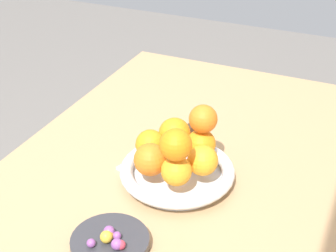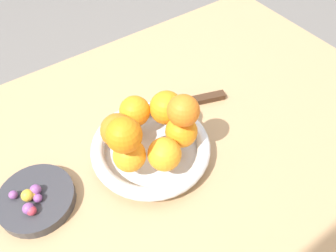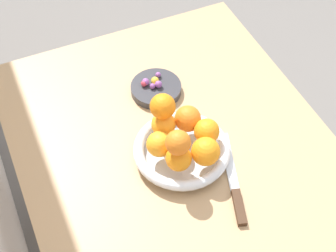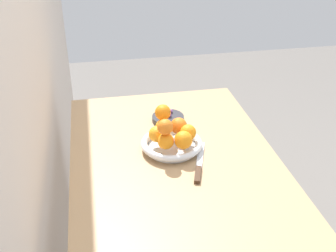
{
  "view_description": "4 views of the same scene",
  "coord_description": "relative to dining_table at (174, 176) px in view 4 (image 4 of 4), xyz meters",
  "views": [
    {
      "loc": [
        0.83,
        0.33,
        1.37
      ],
      "look_at": [
        0.04,
        -0.02,
        0.86
      ],
      "focal_mm": 55.0,
      "sensor_mm": 36.0,
      "label": 1
    },
    {
      "loc": [
        0.24,
        0.33,
        1.28
      ],
      "look_at": [
        0.02,
        0.01,
        0.82
      ],
      "focal_mm": 35.0,
      "sensor_mm": 36.0,
      "label": 2
    },
    {
      "loc": [
        -0.62,
        0.33,
        1.75
      ],
      "look_at": [
        0.05,
        0.03,
        0.87
      ],
      "focal_mm": 55.0,
      "sensor_mm": 36.0,
      "label": 3
    },
    {
      "loc": [
        -1.27,
        0.26,
        1.61
      ],
      "look_at": [
        0.07,
        0.01,
        0.83
      ],
      "focal_mm": 45.0,
      "sensor_mm": 36.0,
      "label": 4
    }
  ],
  "objects": [
    {
      "name": "orange_3",
      "position": [
        -0.01,
        -0.03,
        0.16
      ],
      "size": [
        0.07,
        0.07,
        0.07
      ],
      "primitive_type": "sphere",
      "color": "orange",
      "rests_on": "fruit_bowl"
    },
    {
      "name": "orange_7",
      "position": [
        0.0,
        0.03,
        0.22
      ],
      "size": [
        0.06,
        0.06,
        0.06
      ],
      "primitive_type": "sphere",
      "color": "orange",
      "rests_on": "orange_2"
    },
    {
      "name": "orange_0",
      "position": [
        0.11,
        0.02,
        0.16
      ],
      "size": [
        0.06,
        0.06,
        0.06
      ],
      "primitive_type": "sphere",
      "color": "orange",
      "rests_on": "fruit_bowl"
    },
    {
      "name": "orange_5",
      "position": [
        0.1,
        -0.04,
        0.16
      ],
      "size": [
        0.06,
        0.06,
        0.06
      ],
      "primitive_type": "sphere",
      "color": "orange",
      "rests_on": "fruit_bowl"
    },
    {
      "name": "orange_1",
      "position": [
        0.05,
        0.06,
        0.16
      ],
      "size": [
        0.06,
        0.06,
        0.06
      ],
      "primitive_type": "sphere",
      "color": "orange",
      "rests_on": "fruit_bowl"
    },
    {
      "name": "candy_ball_3",
      "position": [
        0.27,
        -0.03,
        0.12
      ],
      "size": [
        0.01,
        0.01,
        0.01
      ],
      "primitive_type": "sphere",
      "color": "gold",
      "rests_on": "candy_dish"
    },
    {
      "name": "knife",
      "position": [
        -0.08,
        -0.08,
        0.09
      ],
      "size": [
        0.25,
        0.1,
        0.01
      ],
      "color": "#3F2819",
      "rests_on": "dining_table"
    },
    {
      "name": "fruit_bowl",
      "position": [
        0.05,
        -0.0,
        0.11
      ],
      "size": [
        0.23,
        0.23,
        0.04
      ],
      "color": "silver",
      "rests_on": "dining_table"
    },
    {
      "name": "orange_2",
      "position": [
        -0.0,
        0.03,
        0.16
      ],
      "size": [
        0.06,
        0.06,
        0.06
      ],
      "primitive_type": "sphere",
      "color": "orange",
      "rests_on": "fruit_bowl"
    },
    {
      "name": "candy_ball_4",
      "position": [
        0.29,
        -0.0,
        0.12
      ],
      "size": [
        0.02,
        0.02,
        0.02
      ],
      "primitive_type": "sphere",
      "color": "#C6384C",
      "rests_on": "candy_dish"
    },
    {
      "name": "candy_dish",
      "position": [
        0.27,
        -0.03,
        0.1
      ],
      "size": [
        0.14,
        0.14,
        0.02
      ],
      "primitive_type": "cylinder",
      "color": "#333338",
      "rests_on": "dining_table"
    },
    {
      "name": "candy_ball_2",
      "position": [
        0.27,
        -0.03,
        0.12
      ],
      "size": [
        0.02,
        0.02,
        0.02
      ],
      "primitive_type": "sphere",
      "color": "#8C4C99",
      "rests_on": "candy_dish"
    },
    {
      "name": "candy_ball_5",
      "position": [
        0.29,
        -0.01,
        0.12
      ],
      "size": [
        0.02,
        0.02,
        0.02
      ],
      "primitive_type": "sphere",
      "color": "#8C4C99",
      "rests_on": "candy_dish"
    },
    {
      "name": "candy_ball_0",
      "position": [
        0.3,
        -0.05,
        0.12
      ],
      "size": [
        0.02,
        0.02,
        0.02
      ],
      "primitive_type": "sphere",
      "color": "#8C4C99",
      "rests_on": "candy_dish"
    },
    {
      "name": "dining_table",
      "position": [
        0.0,
        0.0,
        0.0
      ],
      "size": [
        1.1,
        0.76,
        0.74
      ],
      "color": "tan",
      "rests_on": "ground_plane"
    },
    {
      "name": "orange_6",
      "position": [
        0.11,
        0.02,
        0.22
      ],
      "size": [
        0.06,
        0.06,
        0.06
      ],
      "primitive_type": "sphere",
      "color": "orange",
      "rests_on": "orange_0"
    },
    {
      "name": "orange_4",
      "position": [
        0.04,
        -0.06,
        0.16
      ],
      "size": [
        0.06,
        0.06,
        0.06
      ],
      "primitive_type": "sphere",
      "color": "orange",
      "rests_on": "fruit_bowl"
    },
    {
      "name": "candy_ball_6",
      "position": [
        0.28,
        -0.03,
        0.12
      ],
      "size": [
        0.02,
        0.02,
        0.02
      ],
      "primitive_type": "sphere",
      "color": "gold",
      "rests_on": "candy_dish"
    },
    {
      "name": "wall_back",
      "position": [
        0.0,
        0.48,
        0.6
      ],
      "size": [
        4.0,
        0.05,
        2.5
      ],
      "primitive_type": "cube",
      "color": "beige",
      "rests_on": "ground_plane"
    },
    {
      "name": "candy_ball_1",
      "position": [
        0.27,
        -0.02,
        0.12
      ],
      "size": [
        0.02,
        0.02,
        0.02
      ],
      "primitive_type": "sphere",
      "color": "#8C4C99",
      "rests_on": "candy_dish"
    }
  ]
}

